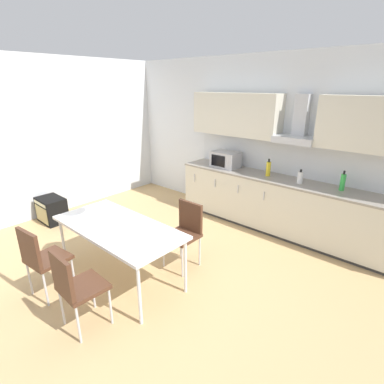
# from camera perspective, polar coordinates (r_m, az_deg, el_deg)

# --- Properties ---
(ground_plane) EXTENTS (8.60, 7.91, 0.02)m
(ground_plane) POSITION_cam_1_polar(r_m,az_deg,el_deg) (3.98, -9.18, -16.05)
(ground_plane) COLOR tan
(wall_back) EXTENTS (6.88, 0.10, 2.79)m
(wall_back) POSITION_cam_1_polar(r_m,az_deg,el_deg) (5.40, 12.70, 9.61)
(wall_back) COLOR silver
(wall_back) RESTS_ON ground_plane
(wall_left) EXTENTS (0.10, 6.33, 2.79)m
(wall_left) POSITION_cam_1_polar(r_m,az_deg,el_deg) (5.90, -28.61, 8.54)
(wall_left) COLOR silver
(wall_left) RESTS_ON ground_plane
(kitchen_counter) EXTENTS (3.86, 0.61, 0.90)m
(kitchen_counter) POSITION_cam_1_polar(r_m,az_deg,el_deg) (5.04, 17.37, -2.71)
(kitchen_counter) COLOR #333333
(kitchen_counter) RESTS_ON ground_plane
(backsplash_tile) EXTENTS (3.84, 0.02, 0.53)m
(backsplash_tile) POSITION_cam_1_polar(r_m,az_deg,el_deg) (5.08, 19.52, 5.66)
(backsplash_tile) COLOR silver
(backsplash_tile) RESTS_ON kitchen_counter
(upper_wall_cabinets) EXTENTS (3.84, 0.40, 0.70)m
(upper_wall_cabinets) POSITION_cam_1_polar(r_m,az_deg,el_deg) (4.83, 19.68, 12.86)
(upper_wall_cabinets) COLOR beige
(microwave) EXTENTS (0.48, 0.35, 0.28)m
(microwave) POSITION_cam_1_polar(r_m,az_deg,el_deg) (5.42, 6.41, 6.18)
(microwave) COLOR #ADADB2
(microwave) RESTS_ON kitchen_counter
(bottle_white) EXTENTS (0.08, 0.08, 0.22)m
(bottle_white) POSITION_cam_1_polar(r_m,az_deg,el_deg) (4.78, 19.91, 2.63)
(bottle_white) COLOR white
(bottle_white) RESTS_ON kitchen_counter
(bottle_yellow) EXTENTS (0.07, 0.07, 0.28)m
(bottle_yellow) POSITION_cam_1_polar(r_m,az_deg,el_deg) (5.02, 14.33, 4.33)
(bottle_yellow) COLOR yellow
(bottle_yellow) RESTS_ON kitchen_counter
(bottle_green) EXTENTS (0.07, 0.07, 0.29)m
(bottle_green) POSITION_cam_1_polar(r_m,az_deg,el_deg) (4.68, 26.77, 1.71)
(bottle_green) COLOR green
(bottle_green) RESTS_ON kitchen_counter
(dining_table) EXTENTS (1.68, 0.79, 0.73)m
(dining_table) POSITION_cam_1_polar(r_m,az_deg,el_deg) (3.69, -13.93, -6.85)
(dining_table) COLOR white
(dining_table) RESTS_ON ground_plane
(chair_near_left) EXTENTS (0.44, 0.44, 0.87)m
(chair_near_left) POSITION_cam_1_polar(r_m,az_deg,el_deg) (3.76, -26.92, -10.73)
(chair_near_left) COLOR #4C2D1E
(chair_near_left) RESTS_ON ground_plane
(chair_near_right) EXTENTS (0.41, 0.41, 0.87)m
(chair_near_right) POSITION_cam_1_polar(r_m,az_deg,el_deg) (3.16, -21.50, -15.94)
(chair_near_right) COLOR #4C2D1E
(chair_near_right) RESTS_ON ground_plane
(chair_far_right) EXTENTS (0.41, 0.41, 0.87)m
(chair_far_right) POSITION_cam_1_polar(r_m,az_deg,el_deg) (3.95, -1.24, -6.91)
(chair_far_right) COLOR #4C2D1E
(chair_far_right) RESTS_ON ground_plane
(guitar_amp) EXTENTS (0.52, 0.37, 0.44)m
(guitar_amp) POSITION_cam_1_polar(r_m,az_deg,el_deg) (5.85, -25.16, -3.08)
(guitar_amp) COLOR black
(guitar_amp) RESTS_ON ground_plane
(pendant_lamp) EXTENTS (0.32, 0.32, 0.22)m
(pendant_lamp) POSITION_cam_1_polar(r_m,az_deg,el_deg) (3.36, -15.49, 10.27)
(pendant_lamp) COLOR silver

